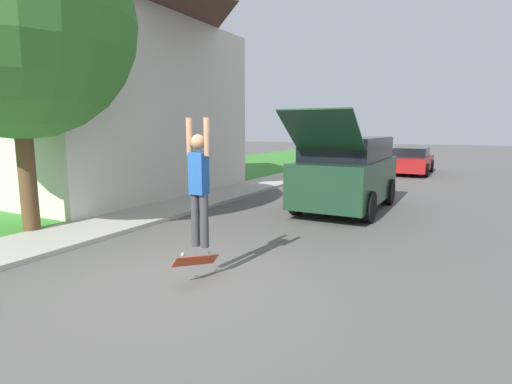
{
  "coord_description": "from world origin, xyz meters",
  "views": [
    {
      "loc": [
        3.96,
        -4.61,
        2.32
      ],
      "look_at": [
        0.49,
        1.84,
        1.16
      ],
      "focal_mm": 28.0,
      "sensor_mm": 36.0,
      "label": 1
    }
  ],
  "objects_px": {
    "skateboarder": "(199,181)",
    "lawn_tree_near": "(13,19)",
    "car_down_street": "(411,161)",
    "suv_parked": "(347,172)",
    "skateboard": "(196,260)"
  },
  "relations": [
    {
      "from": "car_down_street",
      "to": "skateboard",
      "type": "relative_size",
      "value": 5.61
    },
    {
      "from": "lawn_tree_near",
      "to": "skateboarder",
      "type": "height_order",
      "value": "lawn_tree_near"
    },
    {
      "from": "skateboarder",
      "to": "lawn_tree_near",
      "type": "bearing_deg",
      "value": 175.23
    },
    {
      "from": "lawn_tree_near",
      "to": "car_down_street",
      "type": "bearing_deg",
      "value": 71.1
    },
    {
      "from": "suv_parked",
      "to": "skateboard",
      "type": "distance_m",
      "value": 6.66
    },
    {
      "from": "suv_parked",
      "to": "skateboard",
      "type": "bearing_deg",
      "value": -94.25
    },
    {
      "from": "skateboard",
      "to": "skateboarder",
      "type": "bearing_deg",
      "value": 87.53
    },
    {
      "from": "lawn_tree_near",
      "to": "car_down_street",
      "type": "relative_size",
      "value": 1.55
    },
    {
      "from": "car_down_street",
      "to": "suv_parked",
      "type": "bearing_deg",
      "value": -92.02
    },
    {
      "from": "suv_parked",
      "to": "car_down_street",
      "type": "relative_size",
      "value": 1.15
    },
    {
      "from": "lawn_tree_near",
      "to": "skateboard",
      "type": "height_order",
      "value": "lawn_tree_near"
    },
    {
      "from": "suv_parked",
      "to": "skateboarder",
      "type": "xyz_separation_m",
      "value": [
        -0.48,
        -6.47,
        0.44
      ]
    },
    {
      "from": "skateboarder",
      "to": "skateboard",
      "type": "height_order",
      "value": "skateboarder"
    },
    {
      "from": "skateboard",
      "to": "lawn_tree_near",
      "type": "bearing_deg",
      "value": 173.78
    },
    {
      "from": "lawn_tree_near",
      "to": "skateboard",
      "type": "bearing_deg",
      "value": -6.22
    }
  ]
}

